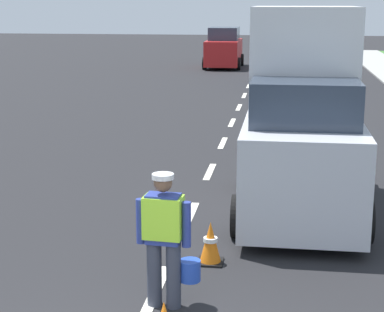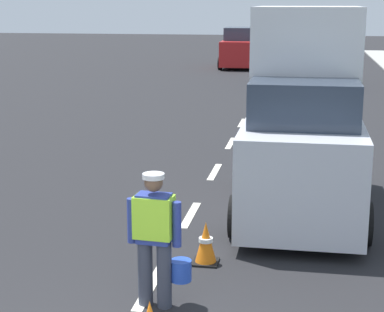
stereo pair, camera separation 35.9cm
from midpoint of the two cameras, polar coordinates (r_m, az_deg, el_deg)
name	(u,v)px [view 2 (the right image)]	position (r m, az deg, el deg)	size (l,w,h in m)	color
ground_plane	(258,95)	(26.28, 6.15, 5.32)	(96.00, 96.00, 0.00)	black
lane_center_line	(265,82)	(30.44, 6.71, 6.40)	(0.14, 46.40, 0.01)	silver
road_worker	(156,233)	(7.83, -1.81, -6.78)	(0.77, 0.36, 1.67)	#383D4C
traffic_cone_near	(206,243)	(9.30, 2.33, -7.60)	(0.36, 0.36, 0.61)	black
delivery_truck	(304,120)	(11.56, 10.59, 3.06)	(2.16, 4.60, 3.54)	silver
car_outgoing_far	(307,62)	(30.06, 10.35, 8.10)	(1.88, 4.06, 2.16)	#1E4799
car_oncoming_third	(240,49)	(37.13, 4.47, 9.29)	(2.07, 4.14, 2.23)	red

